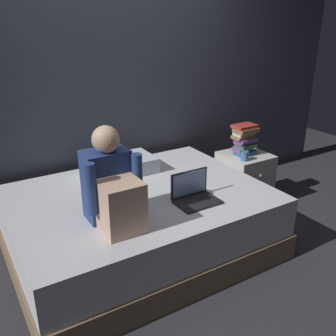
% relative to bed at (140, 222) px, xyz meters
% --- Properties ---
extents(ground_plane, '(8.00, 8.00, 0.00)m').
position_rel_bed_xyz_m(ground_plane, '(0.20, -0.30, -0.26)').
color(ground_plane, '#2D2D33').
extents(wall_back, '(5.60, 0.10, 2.70)m').
position_rel_bed_xyz_m(wall_back, '(0.20, 0.90, 1.09)').
color(wall_back, '#424751').
rests_on(wall_back, ground_plane).
extents(bed, '(2.00, 1.50, 0.53)m').
position_rel_bed_xyz_m(bed, '(0.00, 0.00, 0.00)').
color(bed, '#7A6047').
rests_on(bed, ground_plane).
extents(nightstand, '(0.44, 0.46, 0.54)m').
position_rel_bed_xyz_m(nightstand, '(1.30, 0.20, 0.01)').
color(nightstand, beige).
rests_on(nightstand, ground_plane).
extents(person_sitting, '(0.39, 0.44, 0.66)m').
position_rel_bed_xyz_m(person_sitting, '(-0.35, -0.30, 0.52)').
color(person_sitting, navy).
rests_on(person_sitting, bed).
extents(laptop, '(0.32, 0.23, 0.22)m').
position_rel_bed_xyz_m(laptop, '(0.29, -0.34, 0.32)').
color(laptop, black).
rests_on(laptop, bed).
extents(pillow, '(0.56, 0.36, 0.13)m').
position_rel_bed_xyz_m(pillow, '(0.07, 0.45, 0.33)').
color(pillow, silver).
rests_on(pillow, bed).
extents(book_stack, '(0.24, 0.17, 0.30)m').
position_rel_bed_xyz_m(book_stack, '(1.27, 0.21, 0.44)').
color(book_stack, '#284C84').
rests_on(book_stack, nightstand).
extents(mug, '(0.08, 0.08, 0.09)m').
position_rel_bed_xyz_m(mug, '(1.17, 0.08, 0.33)').
color(mug, teal).
rests_on(mug, nightstand).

